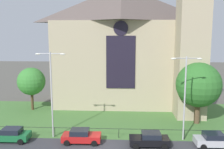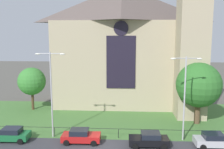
{
  "view_description": "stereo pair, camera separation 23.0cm",
  "coord_description": "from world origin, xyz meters",
  "px_view_note": "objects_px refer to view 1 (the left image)",
  "views": [
    {
      "loc": [
        2.41,
        -24.8,
        11.58
      ],
      "look_at": [
        0.71,
        8.0,
        6.56
      ],
      "focal_mm": 40.01,
      "sensor_mm": 36.0,
      "label": 1
    },
    {
      "loc": [
        2.64,
        -24.79,
        11.58
      ],
      "look_at": [
        0.71,
        8.0,
        6.56
      ],
      "focal_mm": 40.01,
      "sensor_mm": 36.0,
      "label": 2
    }
  ],
  "objects_px": {
    "church_building": "(126,44)",
    "tree_left_far": "(31,81)",
    "parked_car_silver": "(215,140)",
    "tree_right_near": "(198,85)",
    "parked_car_green": "(11,135)",
    "streetlamp_far": "(185,89)",
    "parked_car_black": "(150,139)",
    "parked_car_red": "(81,136)",
    "streetlamp_near": "(51,85)"
  },
  "relations": [
    {
      "from": "church_building",
      "to": "tree_left_far",
      "type": "bearing_deg",
      "value": -160.7
    },
    {
      "from": "tree_left_far",
      "to": "parked_car_silver",
      "type": "xyz_separation_m",
      "value": [
        24.24,
        -12.32,
        -3.84
      ]
    },
    {
      "from": "tree_right_near",
      "to": "tree_left_far",
      "type": "height_order",
      "value": "tree_right_near"
    },
    {
      "from": "tree_right_near",
      "to": "tree_left_far",
      "type": "distance_m",
      "value": 24.95
    },
    {
      "from": "parked_car_green",
      "to": "parked_car_silver",
      "type": "distance_m",
      "value": 22.2
    },
    {
      "from": "church_building",
      "to": "streetlamp_far",
      "type": "height_order",
      "value": "church_building"
    },
    {
      "from": "tree_right_near",
      "to": "streetlamp_far",
      "type": "bearing_deg",
      "value": -118.65
    },
    {
      "from": "parked_car_black",
      "to": "tree_right_near",
      "type": "bearing_deg",
      "value": -134.62
    },
    {
      "from": "tree_left_far",
      "to": "streetlamp_far",
      "type": "height_order",
      "value": "streetlamp_far"
    },
    {
      "from": "tree_right_near",
      "to": "parked_car_black",
      "type": "bearing_deg",
      "value": -133.08
    },
    {
      "from": "streetlamp_far",
      "to": "parked_car_green",
      "type": "bearing_deg",
      "value": -175.86
    },
    {
      "from": "church_building",
      "to": "tree_left_far",
      "type": "height_order",
      "value": "church_building"
    },
    {
      "from": "parked_car_green",
      "to": "parked_car_silver",
      "type": "relative_size",
      "value": 1.0
    },
    {
      "from": "tree_left_far",
      "to": "parked_car_black",
      "type": "distance_m",
      "value": 21.78
    },
    {
      "from": "tree_right_near",
      "to": "parked_car_red",
      "type": "xyz_separation_m",
      "value": [
        -14.48,
        -7.04,
        -4.5
      ]
    },
    {
      "from": "streetlamp_far",
      "to": "parked_car_silver",
      "type": "distance_m",
      "value": 6.15
    },
    {
      "from": "streetlamp_far",
      "to": "tree_left_far",
      "type": "bearing_deg",
      "value": 153.4
    },
    {
      "from": "church_building",
      "to": "parked_car_red",
      "type": "xyz_separation_m",
      "value": [
        -4.87,
        -17.24,
        -9.53
      ]
    },
    {
      "from": "tree_right_near",
      "to": "tree_left_far",
      "type": "relative_size",
      "value": 1.22
    },
    {
      "from": "streetlamp_far",
      "to": "parked_car_red",
      "type": "distance_m",
      "value": 12.57
    },
    {
      "from": "tree_right_near",
      "to": "parked_car_green",
      "type": "bearing_deg",
      "value": -162.47
    },
    {
      "from": "tree_left_far",
      "to": "parked_car_red",
      "type": "bearing_deg",
      "value": -50.43
    },
    {
      "from": "tree_right_near",
      "to": "parked_car_red",
      "type": "height_order",
      "value": "tree_right_near"
    },
    {
      "from": "streetlamp_far",
      "to": "parked_car_black",
      "type": "bearing_deg",
      "value": -154.7
    },
    {
      "from": "tree_right_near",
      "to": "parked_car_green",
      "type": "distance_m",
      "value": 23.9
    },
    {
      "from": "parked_car_black",
      "to": "parked_car_silver",
      "type": "bearing_deg",
      "value": -179.63
    },
    {
      "from": "parked_car_green",
      "to": "parked_car_black",
      "type": "distance_m",
      "value": 15.34
    },
    {
      "from": "tree_left_far",
      "to": "streetlamp_far",
      "type": "bearing_deg",
      "value": -26.6
    },
    {
      "from": "streetlamp_near",
      "to": "parked_car_silver",
      "type": "height_order",
      "value": "streetlamp_near"
    },
    {
      "from": "tree_right_near",
      "to": "streetlamp_near",
      "type": "distance_m",
      "value": 18.9
    },
    {
      "from": "parked_car_green",
      "to": "parked_car_silver",
      "type": "height_order",
      "value": "same"
    },
    {
      "from": "church_building",
      "to": "streetlamp_near",
      "type": "distance_m",
      "value": 18.43
    },
    {
      "from": "streetlamp_far",
      "to": "parked_car_black",
      "type": "xyz_separation_m",
      "value": [
        -3.95,
        -1.87,
        -5.16
      ]
    },
    {
      "from": "tree_right_near",
      "to": "streetlamp_far",
      "type": "xyz_separation_m",
      "value": [
        -3.1,
        -5.67,
        0.66
      ]
    },
    {
      "from": "streetlamp_near",
      "to": "parked_car_red",
      "type": "relative_size",
      "value": 2.34
    },
    {
      "from": "church_building",
      "to": "tree_right_near",
      "type": "distance_m",
      "value": 14.88
    },
    {
      "from": "streetlamp_near",
      "to": "parked_car_red",
      "type": "distance_m",
      "value": 6.59
    },
    {
      "from": "streetlamp_near",
      "to": "parked_car_green",
      "type": "bearing_deg",
      "value": -162.31
    },
    {
      "from": "parked_car_green",
      "to": "parked_car_red",
      "type": "distance_m",
      "value": 7.91
    },
    {
      "from": "tree_right_near",
      "to": "church_building",
      "type": "bearing_deg",
      "value": 133.27
    },
    {
      "from": "streetlamp_near",
      "to": "streetlamp_far",
      "type": "distance_m",
      "value": 14.91
    },
    {
      "from": "streetlamp_near",
      "to": "tree_right_near",
      "type": "bearing_deg",
      "value": 17.48
    },
    {
      "from": "streetlamp_near",
      "to": "parked_car_black",
      "type": "height_order",
      "value": "streetlamp_near"
    },
    {
      "from": "tree_right_near",
      "to": "streetlamp_near",
      "type": "relative_size",
      "value": 0.83
    },
    {
      "from": "parked_car_silver",
      "to": "tree_left_far",
      "type": "bearing_deg",
      "value": 151.8
    },
    {
      "from": "tree_right_near",
      "to": "streetlamp_near",
      "type": "xyz_separation_m",
      "value": [
        -18.01,
        -5.67,
        0.89
      ]
    },
    {
      "from": "tree_right_near",
      "to": "parked_car_red",
      "type": "relative_size",
      "value": 1.95
    },
    {
      "from": "streetlamp_near",
      "to": "parked_car_silver",
      "type": "bearing_deg",
      "value": -5.25
    },
    {
      "from": "parked_car_green",
      "to": "parked_car_red",
      "type": "height_order",
      "value": "same"
    },
    {
      "from": "tree_right_near",
      "to": "streetlamp_far",
      "type": "distance_m",
      "value": 6.5
    }
  ]
}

